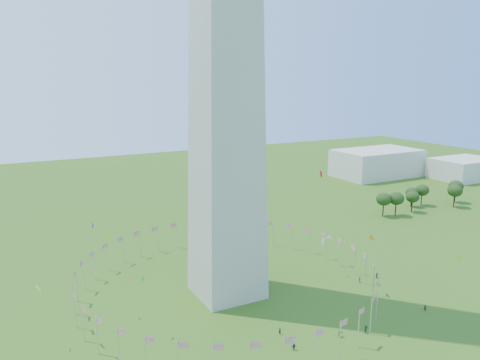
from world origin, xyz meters
name	(u,v)px	position (x,y,z in m)	size (l,w,h in m)	color
flag_ring	(227,278)	(0.00, 50.00, 4.50)	(80.24, 80.24, 9.00)	silver
gov_building_east_a	(377,163)	(150.00, 150.00, 8.00)	(50.00, 30.00, 16.00)	beige
gov_building_east_b	(464,169)	(190.00, 120.00, 6.00)	(35.00, 25.00, 12.00)	beige
kites_aloft	(304,240)	(8.23, 26.26, 21.54)	(91.04, 76.92, 34.99)	white
tree_line_east	(422,198)	(115.09, 84.87, 5.02)	(53.81, 15.69, 10.60)	#294818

